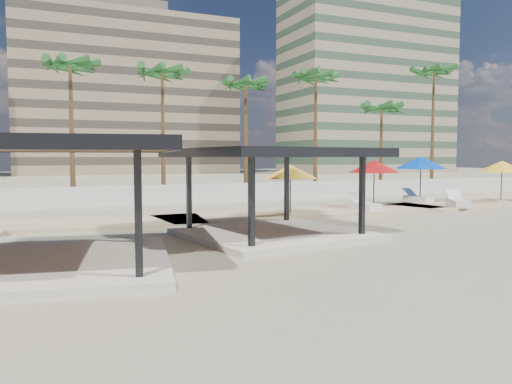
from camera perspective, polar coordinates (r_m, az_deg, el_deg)
ground at (r=19.23m, az=11.48°, el=-4.96°), size 200.00×200.00×0.00m
promenade at (r=26.73m, az=5.58°, el=-2.27°), size 44.45×7.97×0.24m
boundary_wall at (r=33.48m, az=-4.37°, el=-0.07°), size 56.00×0.30×1.20m
building_mid at (r=95.41m, az=-14.55°, el=10.67°), size 38.00×16.00×30.40m
building_east at (r=101.62m, az=12.54°, el=11.99°), size 32.00×15.00×36.40m
pavilion_central at (r=18.75m, az=1.86°, el=0.93°), size 7.39×7.39×3.29m
pavilion_west at (r=14.47m, az=-23.14°, el=0.09°), size 7.91×7.91×3.46m
umbrella_b at (r=24.07m, az=3.95°, el=2.32°), size 2.96×2.96×2.43m
umbrella_c at (r=29.04m, az=13.36°, el=2.85°), size 3.90×3.90×2.63m
umbrella_d at (r=32.95m, az=18.32°, el=3.18°), size 3.45×3.45×2.83m
umbrella_e at (r=34.57m, az=26.29°, el=2.62°), size 2.90×2.90×2.57m
lounger_b at (r=30.69m, az=22.04°, el=-1.10°), size 1.87×2.47×0.91m
lounger_c at (r=27.32m, az=12.24°, el=-1.51°), size 0.87×2.34×0.87m
lounger_d at (r=33.22m, az=17.99°, el=-0.68°), size 0.82×2.14×0.80m
palm_c at (r=34.15m, az=-20.48°, el=12.86°), size 3.00×3.00×9.55m
palm_d at (r=35.77m, az=-10.67°, el=12.67°), size 3.00×3.00×9.59m
palm_e at (r=37.03m, az=-1.20°, el=11.70°), size 3.00×3.00×9.08m
palm_f at (r=39.97m, az=6.87°, el=12.36°), size 3.00×3.00×10.01m
palm_g at (r=42.72m, az=14.17°, el=8.92°), size 3.00×3.00×7.81m
palm_h at (r=47.41m, az=19.67°, el=12.26°), size 3.00×3.00×11.26m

